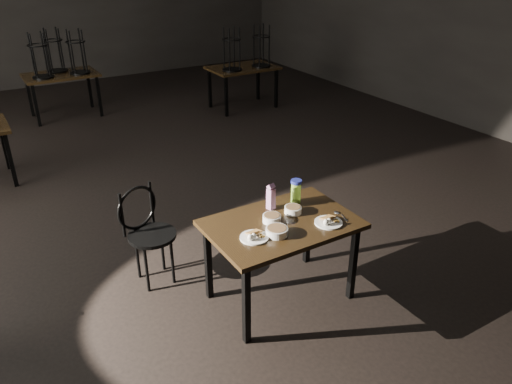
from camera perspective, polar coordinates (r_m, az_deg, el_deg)
main_table at (r=4.07m, az=2.92°, el=-4.41°), size 1.20×0.80×0.75m
plate_left at (r=3.81m, az=-0.22°, el=-5.07°), size 0.22×0.22×0.07m
plate_right at (r=4.04m, az=8.30°, el=-3.33°), size 0.23×0.23×0.07m
bowl_near at (r=4.02m, az=1.82°, el=-3.00°), size 0.15×0.15×0.06m
bowl_far at (r=4.16m, az=4.25°, el=-2.02°), size 0.14×0.14×0.06m
bowl_big at (r=3.85m, az=2.39°, el=-4.49°), size 0.17×0.17×0.06m
juice_carton at (r=4.18m, az=1.72°, el=-0.60°), size 0.07×0.07×0.23m
water_bottle at (r=4.30m, az=4.59°, el=0.14°), size 0.12×0.12×0.21m
spoon at (r=4.20m, az=9.32°, el=-2.42°), size 0.05×0.19×0.01m
bentwood_chair at (r=4.49m, az=-12.40°, el=-3.97°), size 0.46×0.46×0.89m
bg_table_right at (r=9.24m, az=-1.41°, el=14.07°), size 1.20×0.80×1.48m
bg_table_far at (r=9.36m, az=-21.48°, el=12.61°), size 1.20×0.80×1.48m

